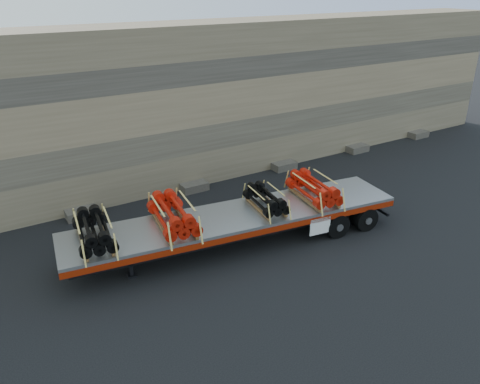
{
  "coord_description": "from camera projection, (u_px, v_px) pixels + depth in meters",
  "views": [
    {
      "loc": [
        -6.28,
        -12.77,
        8.65
      ],
      "look_at": [
        1.94,
        0.66,
        1.49
      ],
      "focal_mm": 35.0,
      "sensor_mm": 36.0,
      "label": 1
    }
  ],
  "objects": [
    {
      "name": "ground",
      "position": [
        203.0,
        249.0,
        16.48
      ],
      "size": [
        120.0,
        120.0,
        0.0
      ],
      "primitive_type": "plane",
      "color": "black",
      "rests_on": "ground"
    },
    {
      "name": "trailer",
      "position": [
        236.0,
        229.0,
        16.55
      ],
      "size": [
        12.15,
        3.87,
        1.19
      ],
      "primitive_type": null,
      "rotation": [
        0.0,
        0.0,
        -0.13
      ],
      "color": "#B7BABF",
      "rests_on": "ground"
    },
    {
      "name": "rock_wall",
      "position": [
        131.0,
        111.0,
        20.07
      ],
      "size": [
        44.0,
        3.0,
        7.0
      ],
      "primitive_type": "cube",
      "color": "#7A6B54",
      "rests_on": "ground"
    },
    {
      "name": "bundle_rear",
      "position": [
        314.0,
        189.0,
        17.29
      ],
      "size": [
        1.43,
        2.4,
        0.8
      ],
      "primitive_type": null,
      "rotation": [
        0.0,
        0.0,
        -0.13
      ],
      "color": "red",
      "rests_on": "trailer"
    },
    {
      "name": "bundle_front",
      "position": [
        94.0,
        232.0,
        14.39
      ],
      "size": [
        1.39,
        2.34,
        0.78
      ],
      "primitive_type": null,
      "rotation": [
        0.0,
        0.0,
        -0.13
      ],
      "color": "black",
      "rests_on": "trailer"
    },
    {
      "name": "bundle_midrear",
      "position": [
        266.0,
        200.0,
        16.59
      ],
      "size": [
        1.2,
        2.01,
        0.67
      ],
      "primitive_type": null,
      "rotation": [
        0.0,
        0.0,
        -0.13
      ],
      "color": "black",
      "rests_on": "trailer"
    },
    {
      "name": "bundle_midfront",
      "position": [
        173.0,
        215.0,
        15.3
      ],
      "size": [
        1.51,
        2.54,
        0.85
      ],
      "primitive_type": null,
      "rotation": [
        0.0,
        0.0,
        -0.13
      ],
      "color": "red",
      "rests_on": "trailer"
    }
  ]
}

